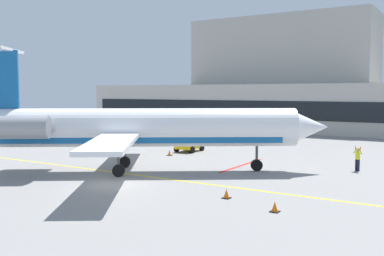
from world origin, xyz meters
name	(u,v)px	position (x,y,z in m)	size (l,w,h in m)	color
ground	(115,185)	(0.00, 0.00, -0.05)	(120.00, 120.00, 0.11)	gray
terminal_building	(303,90)	(-3.18, 48.76, 6.40)	(78.36, 16.91, 18.61)	#B7B2A8
regional_jet	(130,128)	(-2.11, 4.14, 3.38)	(26.38, 20.29, 9.32)	white
baggage_tug	(117,135)	(-16.25, 18.43, 0.86)	(3.70, 3.50, 1.85)	silver
pushback_tractor	(191,142)	(-4.47, 16.54, 0.96)	(2.18, 3.02, 2.13)	#E5B20C
fuel_tank	(168,125)	(-16.84, 30.03, 1.30)	(7.94, 2.85, 2.30)	white
marshaller	(358,158)	(12.55, 13.75, 0.98)	(0.78, 0.44, 1.93)	#191E33
safety_cone_alpha	(226,194)	(8.03, 0.53, 0.25)	(0.47, 0.47, 0.55)	orange
safety_cone_bravo	(170,153)	(-4.51, 12.77, 0.25)	(0.47, 0.47, 0.55)	orange
safety_cone_charlie	(275,207)	(11.47, -0.74, 0.25)	(0.47, 0.47, 0.55)	orange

